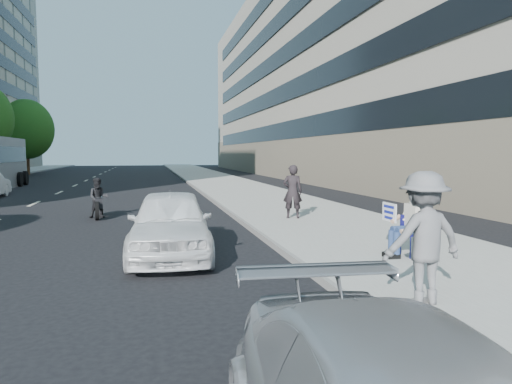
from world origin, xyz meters
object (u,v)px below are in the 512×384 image
object	(u,v)px
jogger	(423,238)
motorcycle	(99,200)
pedestrian_woman	(293,191)
seated_protester	(408,222)
white_sedan_near	(171,223)

from	to	relation	value
jogger	motorcycle	distance (m)	12.52
pedestrian_woman	motorcycle	distance (m)	6.87
pedestrian_woman	motorcycle	size ratio (longest dim) A/B	0.86
pedestrian_woman	motorcycle	xyz separation A→B (m)	(-6.32, 2.67, -0.39)
jogger	motorcycle	world-z (taller)	jogger
seated_protester	motorcycle	xyz separation A→B (m)	(-6.92, 8.56, -0.24)
jogger	seated_protester	bearing A→B (deg)	-120.69
pedestrian_woman	motorcycle	world-z (taller)	pedestrian_woman
jogger	pedestrian_woman	bearing A→B (deg)	-98.15
seated_protester	motorcycle	size ratio (longest dim) A/B	0.64
pedestrian_woman	white_sedan_near	xyz separation A→B (m)	(-4.14, -4.00, -0.29)
white_sedan_near	pedestrian_woman	bearing A→B (deg)	47.88
motorcycle	jogger	bearing A→B (deg)	-69.43
pedestrian_woman	white_sedan_near	distance (m)	5.77
jogger	pedestrian_woman	world-z (taller)	jogger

